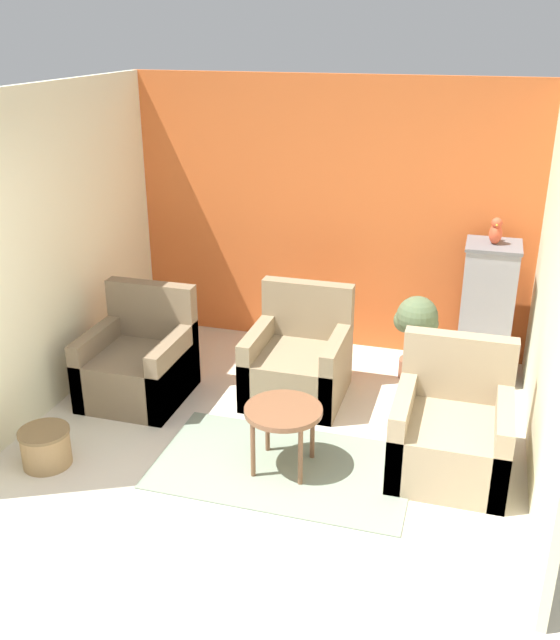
# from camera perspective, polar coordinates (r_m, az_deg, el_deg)

# --- Properties ---
(ground_plane) EXTENTS (20.00, 20.00, 0.00)m
(ground_plane) POSITION_cam_1_polar(r_m,az_deg,el_deg) (4.70, -6.29, -18.66)
(ground_plane) COLOR beige
(ground_plane) RESTS_ON ground
(wall_back_accent) EXTENTS (4.06, 0.06, 2.67)m
(wall_back_accent) POSITION_cam_1_polar(r_m,az_deg,el_deg) (7.10, 4.05, 8.27)
(wall_back_accent) COLOR orange
(wall_back_accent) RESTS_ON ground_plane
(wall_left) EXTENTS (0.06, 3.47, 2.67)m
(wall_left) POSITION_cam_1_polar(r_m,az_deg,el_deg) (6.30, -17.82, 5.35)
(wall_left) COLOR beige
(wall_left) RESTS_ON ground_plane
(wall_right) EXTENTS (0.06, 3.47, 2.67)m
(wall_right) POSITION_cam_1_polar(r_m,az_deg,el_deg) (5.29, 21.27, 1.66)
(wall_right) COLOR beige
(wall_right) RESTS_ON ground_plane
(area_rug) EXTENTS (1.91, 1.12, 0.01)m
(area_rug) POSITION_cam_1_polar(r_m,az_deg,el_deg) (5.48, 0.26, -11.65)
(area_rug) COLOR gray
(area_rug) RESTS_ON ground_plane
(coffee_table) EXTENTS (0.58, 0.58, 0.51)m
(coffee_table) POSITION_cam_1_polar(r_m,az_deg,el_deg) (5.24, 0.27, -7.63)
(coffee_table) COLOR brown
(coffee_table) RESTS_ON ground_plane
(armchair_left) EXTENTS (0.83, 0.86, 0.96)m
(armchair_left) POSITION_cam_1_polar(r_m,az_deg,el_deg) (6.43, -11.20, -3.52)
(armchair_left) COLOR #7A664C
(armchair_left) RESTS_ON ground_plane
(armchair_right) EXTENTS (0.83, 0.86, 0.96)m
(armchair_right) POSITION_cam_1_polar(r_m,az_deg,el_deg) (5.45, 13.51, -8.84)
(armchair_right) COLOR #9E896B
(armchair_right) RESTS_ON ground_plane
(armchair_middle) EXTENTS (0.83, 0.86, 0.96)m
(armchair_middle) POSITION_cam_1_polar(r_m,az_deg,el_deg) (6.32, 1.46, -3.53)
(armchair_middle) COLOR #8E7A5B
(armchair_middle) RESTS_ON ground_plane
(birdcage) EXTENTS (0.48, 0.48, 1.31)m
(birdcage) POSITION_cam_1_polar(r_m,az_deg,el_deg) (6.76, 16.16, 0.56)
(birdcage) COLOR slate
(birdcage) RESTS_ON ground_plane
(parrot) EXTENTS (0.11, 0.20, 0.24)m
(parrot) POSITION_cam_1_polar(r_m,az_deg,el_deg) (6.52, 16.89, 6.80)
(parrot) COLOR #D14C2D
(parrot) RESTS_ON birdcage
(potted_plant) EXTENTS (0.42, 0.38, 0.81)m
(potted_plant) POSITION_cam_1_polar(r_m,az_deg,el_deg) (6.65, 10.83, -0.47)
(potted_plant) COLOR brown
(potted_plant) RESTS_ON ground_plane
(wicker_basket) EXTENTS (0.38, 0.38, 0.29)m
(wicker_basket) POSITION_cam_1_polar(r_m,az_deg,el_deg) (5.71, -18.24, -9.55)
(wicker_basket) COLOR #A37F51
(wicker_basket) RESTS_ON ground_plane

